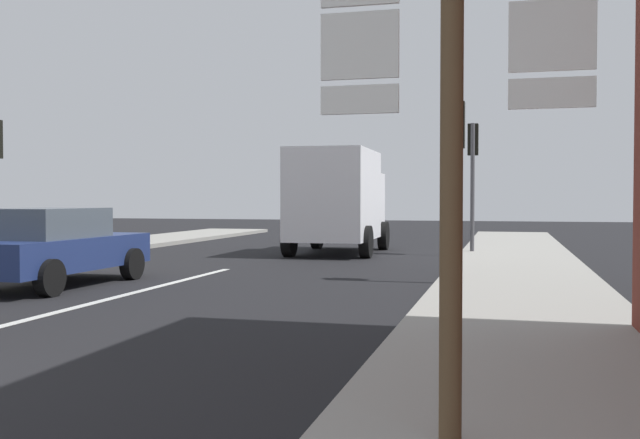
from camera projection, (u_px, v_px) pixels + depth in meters
name	position (u px, v px, depth m)	size (l,w,h in m)	color
ground_plane	(190.00, 279.00, 14.95)	(80.00, 80.00, 0.00)	black
sidewalk_right	(522.00, 299.00, 11.38)	(3.00, 44.00, 0.14)	gray
lane_centre_stripe	(80.00, 306.00, 11.08)	(0.16, 12.00, 0.01)	silver
sedan_far	(51.00, 246.00, 13.65)	(2.02, 4.23, 1.47)	navy
delivery_truck	(338.00, 198.00, 21.71)	(2.58, 5.05, 3.05)	silver
route_sign_post	(452.00, 157.00, 4.43)	(1.66, 0.14, 3.20)	brown
traffic_light_near_right	(457.00, 149.00, 14.17)	(0.30, 0.49, 3.53)	#47474C
traffic_light_far_right	(473.00, 158.00, 20.86)	(0.30, 0.49, 3.79)	#47474C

